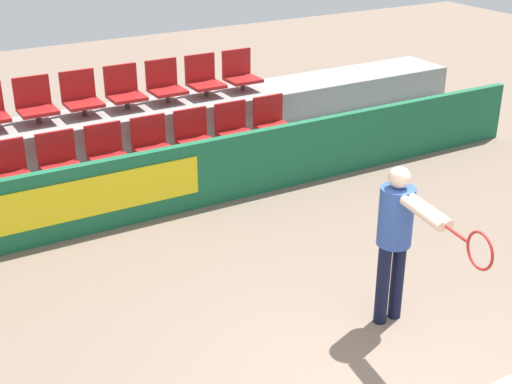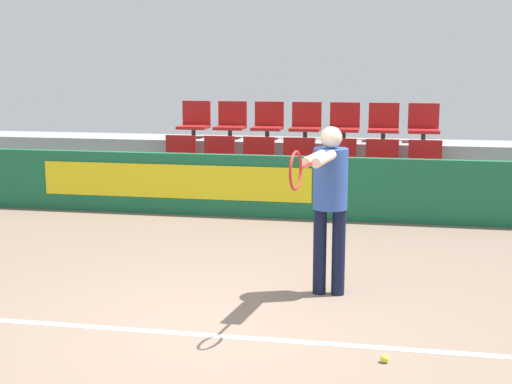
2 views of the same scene
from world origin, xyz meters
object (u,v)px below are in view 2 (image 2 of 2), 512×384
stadium_chair_10 (306,123)px  stadium_chair_6 (425,164)px  tennis_player (329,193)px  stadium_chair_1 (218,159)px  stadium_chair_5 (382,163)px  stadium_chair_4 (339,162)px  stadium_chair_7 (195,122)px  stadium_chair_0 (179,158)px  tennis_ball (385,358)px  stadium_chair_2 (257,160)px  stadium_chair_11 (344,124)px  stadium_chair_12 (384,125)px  stadium_chair_8 (231,122)px  stadium_chair_13 (424,125)px  stadium_chair_3 (298,161)px  stadium_chair_9 (268,123)px

stadium_chair_10 → stadium_chair_6: bearing=-27.0°
stadium_chair_10 → tennis_player: (0.81, -5.05, -0.22)m
stadium_chair_1 → stadium_chair_5: same height
stadium_chair_4 → stadium_chair_6: bearing=0.0°
stadium_chair_4 → stadium_chair_7: stadium_chair_7 is taller
stadium_chair_0 → tennis_player: size_ratio=0.37×
stadium_chair_1 → tennis_ball: stadium_chair_1 is taller
stadium_chair_2 → tennis_player: tennis_player is taller
stadium_chair_11 → stadium_chair_12: 0.63m
stadium_chair_5 → tennis_player: bearing=-96.3°
stadium_chair_5 → stadium_chair_11: size_ratio=1.00×
stadium_chair_6 → stadium_chair_12: (-0.63, 0.97, 0.49)m
stadium_chair_5 → stadium_chair_2: bearing=180.0°
stadium_chair_8 → stadium_chair_13: same height
stadium_chair_1 → stadium_chair_13: size_ratio=1.00×
stadium_chair_6 → stadium_chair_10: (-1.90, 0.97, 0.49)m
stadium_chair_3 → stadium_chair_8: (-1.27, 0.97, 0.49)m
stadium_chair_3 → stadium_chair_6: same height
stadium_chair_2 → stadium_chair_12: bearing=27.0°
stadium_chair_10 → stadium_chair_9: bearing=180.0°
stadium_chair_2 → stadium_chair_5: size_ratio=1.00×
stadium_chair_13 → stadium_chair_5: bearing=-123.2°
stadium_chair_3 → stadium_chair_4: size_ratio=1.00×
stadium_chair_8 → stadium_chair_12: size_ratio=1.00×
stadium_chair_6 → stadium_chair_7: bearing=165.7°
stadium_chair_10 → stadium_chair_12: size_ratio=1.00×
stadium_chair_0 → stadium_chair_4: (2.53, 0.00, 0.00)m
stadium_chair_7 → stadium_chair_10: bearing=0.0°
stadium_chair_8 → tennis_player: bearing=-67.6°
stadium_chair_8 → stadium_chair_12: same height
stadium_chair_12 → stadium_chair_13: bearing=0.0°
stadium_chair_1 → stadium_chair_13: (3.17, 0.97, 0.49)m
tennis_ball → stadium_chair_5: bearing=91.2°
stadium_chair_1 → stadium_chair_8: 1.09m
stadium_chair_7 → stadium_chair_9: 1.27m
stadium_chair_6 → stadium_chair_7: size_ratio=1.00×
stadium_chair_8 → stadium_chair_13: 3.17m
stadium_chair_2 → stadium_chair_3: 0.63m
stadium_chair_5 → tennis_player: size_ratio=0.37×
stadium_chair_4 → tennis_ball: bearing=-82.3°
stadium_chair_1 → tennis_player: bearing=-63.0°
stadium_chair_4 → stadium_chair_3: bearing=180.0°
stadium_chair_7 → stadium_chair_10: 1.90m
stadium_chair_1 → stadium_chair_2: (0.63, 0.00, 0.00)m
stadium_chair_7 → stadium_chair_11: bearing=0.0°
stadium_chair_11 → stadium_chair_2: bearing=-142.6°
stadium_chair_1 → stadium_chair_7: (-0.63, 0.97, 0.49)m
stadium_chair_1 → tennis_ball: size_ratio=9.15×
stadium_chair_0 → stadium_chair_7: 1.09m
stadium_chair_6 → stadium_chair_7: 3.95m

